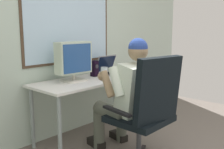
% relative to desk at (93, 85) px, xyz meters
% --- Properties ---
extents(wall_rear, '(5.34, 0.08, 2.81)m').
position_rel_desk_xyz_m(wall_rear, '(-0.22, 0.37, 0.76)').
color(wall_rear, '#B7C8BA').
rests_on(wall_rear, ground).
extents(desk, '(1.49, 0.61, 0.72)m').
position_rel_desk_xyz_m(desk, '(0.00, 0.00, 0.00)').
color(desk, gray).
rests_on(desk, ground).
extents(office_chair, '(0.68, 0.66, 1.07)m').
position_rel_desk_xyz_m(office_chair, '(-0.15, -0.91, -0.05)').
color(office_chair, black).
rests_on(office_chair, ground).
extents(person_seated, '(0.59, 0.81, 1.22)m').
position_rel_desk_xyz_m(person_seated, '(-0.11, -0.64, -0.00)').
color(person_seated, '#515448').
rests_on(person_seated, ground).
extents(crt_monitor, '(0.42, 0.22, 0.45)m').
position_rel_desk_xyz_m(crt_monitor, '(-0.24, 0.05, 0.33)').
color(crt_monitor, beige).
rests_on(crt_monitor, desk).
extents(laptop, '(0.33, 0.34, 0.24)m').
position_rel_desk_xyz_m(laptop, '(0.42, 0.09, 0.13)').
color(laptop, gray).
rests_on(laptop, desk).
extents(wine_glass, '(0.08, 0.08, 0.14)m').
position_rel_desk_xyz_m(wine_glass, '(0.07, -0.13, 0.17)').
color(wine_glass, silver).
rests_on(wine_glass, desk).
extents(desk_speaker, '(0.07, 0.09, 0.20)m').
position_rel_desk_xyz_m(desk_speaker, '(0.13, 0.10, 0.17)').
color(desk_speaker, black).
rests_on(desk_speaker, desk).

